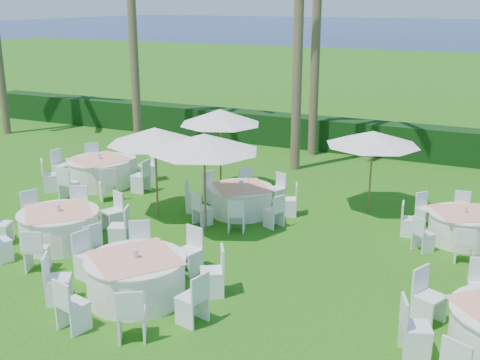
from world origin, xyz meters
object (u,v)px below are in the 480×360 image
at_px(banquet_table_f, 463,226).
at_px(umbrella_d, 373,138).
at_px(banquet_table_b, 136,277).
at_px(umbrella_b, 204,143).
at_px(banquet_table_a, 59,227).
at_px(umbrella_c, 220,117).
at_px(umbrella_a, 155,136).
at_px(banquet_table_e, 241,199).
at_px(banquet_table_d, 100,172).

relative_size(banquet_table_f, umbrella_d, 1.15).
height_order(banquet_table_b, umbrella_b, umbrella_b).
relative_size(banquet_table_f, umbrella_b, 1.06).
xyz_separation_m(banquet_table_a, umbrella_c, (1.63, 5.14, 1.86)).
relative_size(umbrella_a, umbrella_b, 0.91).
height_order(banquet_table_f, umbrella_b, umbrella_b).
relative_size(banquet_table_a, umbrella_c, 1.27).
relative_size(umbrella_b, umbrella_d, 1.08).
distance_m(banquet_table_f, umbrella_b, 6.47).
distance_m(umbrella_a, umbrella_c, 2.61).
bearing_deg(banquet_table_f, umbrella_a, -167.86).
distance_m(banquet_table_e, umbrella_c, 2.71).
bearing_deg(umbrella_d, banquet_table_a, -137.84).
distance_m(banquet_table_a, umbrella_c, 5.71).
bearing_deg(banquet_table_a, banquet_table_b, -24.76).
bearing_deg(banquet_table_f, umbrella_c, 172.39).
bearing_deg(banquet_table_b, banquet_table_d, 132.85).
relative_size(banquet_table_b, banquet_table_e, 1.15).
bearing_deg(umbrella_a, umbrella_b, -12.47).
bearing_deg(banquet_table_d, umbrella_b, -22.06).
xyz_separation_m(banquet_table_a, banquet_table_b, (3.16, -1.46, 0.01)).
bearing_deg(banquet_table_f, banquet_table_b, -133.48).
distance_m(banquet_table_b, umbrella_a, 4.91).
height_order(banquet_table_a, banquet_table_e, banquet_table_a).
xyz_separation_m(umbrella_b, umbrella_d, (3.33, 3.20, -0.23)).
height_order(banquet_table_d, umbrella_a, umbrella_a).
bearing_deg(banquet_table_d, umbrella_d, 9.07).
bearing_deg(umbrella_b, umbrella_d, 43.83).
distance_m(banquet_table_e, umbrella_a, 2.86).
relative_size(banquet_table_a, banquet_table_f, 1.11).
height_order(banquet_table_b, umbrella_a, umbrella_a).
height_order(banquet_table_b, umbrella_c, umbrella_c).
bearing_deg(banquet_table_a, umbrella_b, 39.96).
distance_m(banquet_table_b, umbrella_c, 7.03).
height_order(banquet_table_d, umbrella_b, umbrella_b).
relative_size(banquet_table_a, umbrella_d, 1.27).
height_order(umbrella_b, umbrella_d, umbrella_b).
xyz_separation_m(banquet_table_b, umbrella_c, (-1.54, 6.60, 1.84)).
relative_size(banquet_table_b, umbrella_b, 1.25).
bearing_deg(umbrella_a, banquet_table_b, -62.41).
distance_m(banquet_table_b, banquet_table_d, 7.66).
bearing_deg(umbrella_a, banquet_table_a, -111.77).
distance_m(umbrella_c, umbrella_d, 4.40).
distance_m(banquet_table_e, umbrella_d, 3.85).
bearing_deg(umbrella_c, umbrella_d, 3.85).
bearing_deg(banquet_table_e, umbrella_b, -100.62).
bearing_deg(umbrella_b, umbrella_c, 109.88).
relative_size(banquet_table_e, umbrella_d, 1.17).
xyz_separation_m(banquet_table_b, banquet_table_e, (-0.21, 5.20, -0.05)).
xyz_separation_m(umbrella_c, umbrella_d, (4.38, 0.29, -0.27)).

